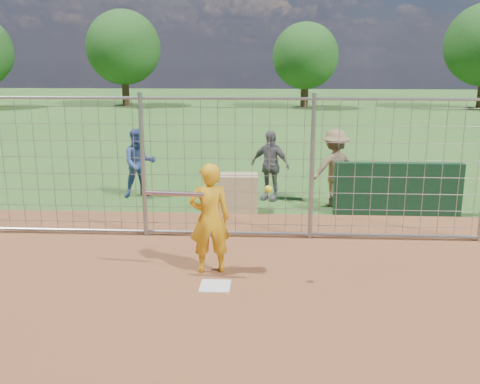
# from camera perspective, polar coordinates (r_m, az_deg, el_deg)

# --- Properties ---
(ground) EXTENTS (100.00, 100.00, 0.00)m
(ground) POSITION_cam_1_polar(r_m,az_deg,el_deg) (7.94, -2.51, -9.47)
(ground) COLOR #2D591E
(ground) RESTS_ON ground
(home_plate) EXTENTS (0.43, 0.43, 0.02)m
(home_plate) POSITION_cam_1_polar(r_m,az_deg,el_deg) (7.75, -2.66, -9.99)
(home_plate) COLOR silver
(home_plate) RESTS_ON ground
(dugout_wall) EXTENTS (2.60, 0.20, 1.10)m
(dugout_wall) POSITION_cam_1_polar(r_m,az_deg,el_deg) (11.47, 16.45, 0.30)
(dugout_wall) COLOR #11381E
(dugout_wall) RESTS_ON ground
(batter) EXTENTS (0.68, 0.51, 1.69)m
(batter) POSITION_cam_1_polar(r_m,az_deg,el_deg) (8.00, -3.25, -2.84)
(batter) COLOR orange
(batter) RESTS_ON ground
(bystander_a) EXTENTS (0.94, 0.85, 1.60)m
(bystander_a) POSITION_cam_1_polar(r_m,az_deg,el_deg) (12.63, -10.69, 3.03)
(bystander_a) COLOR navy
(bystander_a) RESTS_ON ground
(bystander_b) EXTENTS (1.01, 0.76, 1.60)m
(bystander_b) POSITION_cam_1_polar(r_m,az_deg,el_deg) (12.18, 3.21, 2.85)
(bystander_b) COLOR slate
(bystander_b) RESTS_ON ground
(bystander_c) EXTENTS (1.25, 1.01, 1.69)m
(bystander_c) POSITION_cam_1_polar(r_m,az_deg,el_deg) (11.85, 10.06, 2.55)
(bystander_c) COLOR olive
(bystander_c) RESTS_ON ground
(equipment_bin) EXTENTS (0.82, 0.58, 0.80)m
(equipment_bin) POSITION_cam_1_polar(r_m,az_deg,el_deg) (11.29, -0.14, -0.11)
(equipment_bin) COLOR tan
(equipment_bin) RESTS_ON ground
(equipment_in_play) EXTENTS (1.82, 0.26, 0.21)m
(equipment_in_play) POSITION_cam_1_polar(r_m,az_deg,el_deg) (7.59, -4.61, -0.08)
(equipment_in_play) COLOR silver
(equipment_in_play) RESTS_ON ground
(backstop_fence) EXTENTS (9.08, 0.08, 2.60)m
(backstop_fence) POSITION_cam_1_polar(r_m,az_deg,el_deg) (9.47, -1.42, 2.44)
(backstop_fence) COLOR gray
(backstop_fence) RESTS_ON ground
(tree_line) EXTENTS (44.66, 6.72, 6.48)m
(tree_line) POSITION_cam_1_polar(r_m,az_deg,el_deg) (35.45, 7.23, 14.88)
(tree_line) COLOR #3F2B19
(tree_line) RESTS_ON ground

